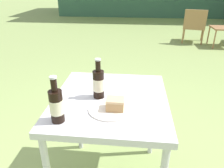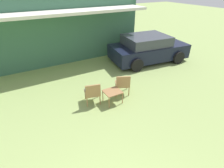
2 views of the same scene
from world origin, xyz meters
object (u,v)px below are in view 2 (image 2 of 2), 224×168
object	(u,v)px
parked_car	(148,49)
wicker_chair_plain	(123,83)
wicker_chair_cushioned	(92,92)
garden_side_table	(113,92)

from	to	relation	value
parked_car	wicker_chair_plain	world-z (taller)	parked_car
wicker_chair_cushioned	wicker_chair_plain	xyz separation A→B (m)	(1.19, -0.02, 0.00)
wicker_chair_cushioned	garden_side_table	distance (m)	0.68
wicker_chair_cushioned	garden_side_table	size ratio (longest dim) A/B	1.40
parked_car	wicker_chair_plain	bearing A→B (deg)	-136.91
parked_car	wicker_chair_plain	distance (m)	3.54
parked_car	wicker_chair_plain	size ratio (longest dim) A/B	5.11
wicker_chair_plain	garden_side_table	distance (m)	0.65
wicker_chair_cushioned	garden_side_table	xyz separation A→B (m)	(0.61, -0.30, -0.04)
wicker_chair_cushioned	wicker_chair_plain	world-z (taller)	same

